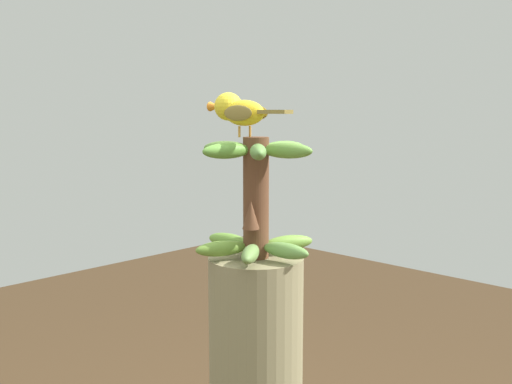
% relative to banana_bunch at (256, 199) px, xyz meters
% --- Properties ---
extents(banana_bunch, '(0.27, 0.26, 0.26)m').
position_rel_banana_bunch_xyz_m(banana_bunch, '(0.00, 0.00, 0.00)').
color(banana_bunch, brown).
rests_on(banana_bunch, banana_tree).
extents(perched_bird, '(0.23, 0.06, 0.09)m').
position_rel_banana_bunch_xyz_m(perched_bird, '(0.04, 0.02, 0.19)').
color(perched_bird, '#C68933').
rests_on(perched_bird, banana_bunch).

